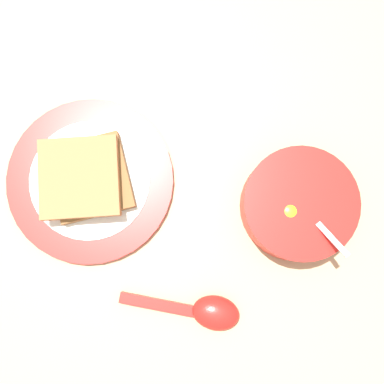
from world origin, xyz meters
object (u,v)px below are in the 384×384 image
(egg_bowl, at_px, (298,205))
(soup_spoon, at_px, (205,311))
(toast_sandwich, at_px, (85,178))
(toast_plate, at_px, (90,181))

(egg_bowl, bearing_deg, soup_spoon, 173.44)
(toast_sandwich, relative_size, soup_spoon, 0.99)
(toast_plate, xyz_separation_m, soup_spoon, (-0.05, -0.23, 0.01))
(toast_sandwich, bearing_deg, toast_plate, -65.48)
(egg_bowl, bearing_deg, toast_plate, 117.81)
(toast_sandwich, distance_m, soup_spoon, 0.24)
(egg_bowl, height_order, toast_plate, egg_bowl)
(egg_bowl, distance_m, toast_plate, 0.28)
(egg_bowl, bearing_deg, toast_sandwich, 117.78)
(toast_plate, relative_size, soup_spoon, 1.47)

